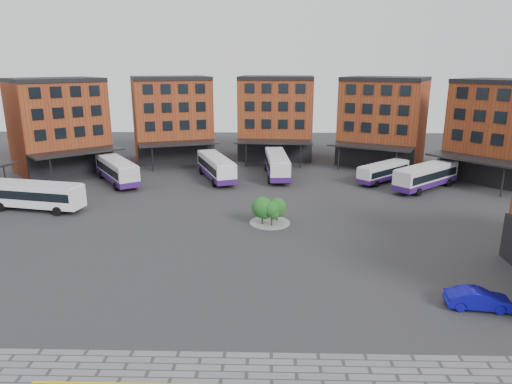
{
  "coord_description": "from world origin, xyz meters",
  "views": [
    {
      "loc": [
        1.68,
        -34.68,
        16.66
      ],
      "look_at": [
        0.55,
        10.28,
        4.0
      ],
      "focal_mm": 32.0,
      "sensor_mm": 36.0,
      "label": 1
    }
  ],
  "objects_px": {
    "bus_b": "(117,170)",
    "bus_a": "(35,194)",
    "bus_d": "(277,165)",
    "blue_car": "(478,299)",
    "bus_f": "(426,176)",
    "bus_e": "(383,172)",
    "bus_c": "(216,167)",
    "tree_island": "(270,210)"
  },
  "relations": [
    {
      "from": "bus_b",
      "to": "bus_a",
      "type": "bearing_deg",
      "value": -147.15
    },
    {
      "from": "bus_b",
      "to": "bus_d",
      "type": "relative_size",
      "value": 0.93
    },
    {
      "from": "bus_b",
      "to": "blue_car",
      "type": "distance_m",
      "value": 50.2
    },
    {
      "from": "bus_d",
      "to": "bus_f",
      "type": "relative_size",
      "value": 1.18
    },
    {
      "from": "bus_d",
      "to": "bus_e",
      "type": "distance_m",
      "value": 15.72
    },
    {
      "from": "bus_c",
      "to": "blue_car",
      "type": "distance_m",
      "value": 43.18
    },
    {
      "from": "bus_a",
      "to": "bus_e",
      "type": "bearing_deg",
      "value": -60.48
    },
    {
      "from": "bus_a",
      "to": "bus_b",
      "type": "xyz_separation_m",
      "value": [
        5.58,
        12.85,
        -0.08
      ]
    },
    {
      "from": "bus_f",
      "to": "blue_car",
      "type": "xyz_separation_m",
      "value": [
        -6.9,
        -32.1,
        -1.1
      ]
    },
    {
      "from": "bus_a",
      "to": "blue_car",
      "type": "xyz_separation_m",
      "value": [
        42.18,
        -21.49,
        -1.24
      ]
    },
    {
      "from": "tree_island",
      "to": "bus_b",
      "type": "bearing_deg",
      "value": 142.09
    },
    {
      "from": "bus_c",
      "to": "bus_d",
      "type": "relative_size",
      "value": 0.99
    },
    {
      "from": "bus_c",
      "to": "blue_car",
      "type": "height_order",
      "value": "bus_c"
    },
    {
      "from": "tree_island",
      "to": "blue_car",
      "type": "relative_size",
      "value": 0.99
    },
    {
      "from": "bus_b",
      "to": "bus_f",
      "type": "bearing_deg",
      "value": -36.62
    },
    {
      "from": "bus_d",
      "to": "bus_b",
      "type": "bearing_deg",
      "value": -173.21
    },
    {
      "from": "bus_c",
      "to": "bus_f",
      "type": "xyz_separation_m",
      "value": [
        29.43,
        -4.7,
        -0.06
      ]
    },
    {
      "from": "bus_c",
      "to": "bus_d",
      "type": "xyz_separation_m",
      "value": [
        9.1,
        1.83,
        0.03
      ]
    },
    {
      "from": "bus_e",
      "to": "blue_car",
      "type": "bearing_deg",
      "value": -45.6
    },
    {
      "from": "bus_e",
      "to": "bus_f",
      "type": "relative_size",
      "value": 0.82
    },
    {
      "from": "bus_a",
      "to": "bus_f",
      "type": "bearing_deg",
      "value": -66.4
    },
    {
      "from": "bus_d",
      "to": "bus_f",
      "type": "height_order",
      "value": "bus_d"
    },
    {
      "from": "bus_b",
      "to": "bus_e",
      "type": "relative_size",
      "value": 1.34
    },
    {
      "from": "tree_island",
      "to": "bus_d",
      "type": "height_order",
      "value": "bus_d"
    },
    {
      "from": "bus_a",
      "to": "blue_car",
      "type": "distance_m",
      "value": 47.35
    },
    {
      "from": "bus_a",
      "to": "bus_c",
      "type": "xyz_separation_m",
      "value": [
        19.64,
        15.32,
        -0.08
      ]
    },
    {
      "from": "bus_c",
      "to": "bus_d",
      "type": "bearing_deg",
      "value": -9.51
    },
    {
      "from": "bus_f",
      "to": "blue_car",
      "type": "relative_size",
      "value": 2.45
    },
    {
      "from": "bus_a",
      "to": "bus_b",
      "type": "height_order",
      "value": "bus_b"
    },
    {
      "from": "bus_e",
      "to": "blue_car",
      "type": "relative_size",
      "value": 2.0
    },
    {
      "from": "tree_island",
      "to": "bus_c",
      "type": "xyz_separation_m",
      "value": [
        -7.93,
        19.59,
        0.25
      ]
    },
    {
      "from": "tree_island",
      "to": "bus_d",
      "type": "distance_m",
      "value": 21.45
    },
    {
      "from": "bus_b",
      "to": "bus_e",
      "type": "bearing_deg",
      "value": -31.27
    },
    {
      "from": "bus_e",
      "to": "bus_f",
      "type": "bearing_deg",
      "value": 9.17
    },
    {
      "from": "blue_car",
      "to": "bus_b",
      "type": "bearing_deg",
      "value": 53.44
    },
    {
      "from": "tree_island",
      "to": "bus_e",
      "type": "height_order",
      "value": "tree_island"
    },
    {
      "from": "bus_a",
      "to": "bus_f",
      "type": "height_order",
      "value": "bus_f"
    },
    {
      "from": "bus_b",
      "to": "bus_e",
      "type": "distance_m",
      "value": 38.67
    },
    {
      "from": "blue_car",
      "to": "bus_d",
      "type": "bearing_deg",
      "value": 25.8
    },
    {
      "from": "bus_f",
      "to": "bus_c",
      "type": "bearing_deg",
      "value": -140.04
    },
    {
      "from": "bus_d",
      "to": "bus_a",
      "type": "bearing_deg",
      "value": -152.9
    },
    {
      "from": "bus_b",
      "to": "bus_c",
      "type": "bearing_deg",
      "value": -23.71
    }
  ]
}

